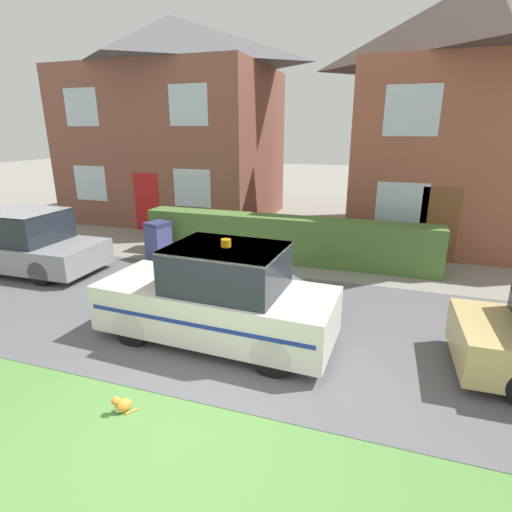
# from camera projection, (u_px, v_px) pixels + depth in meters

# --- Properties ---
(ground_plane) EXTENTS (80.00, 80.00, 0.00)m
(ground_plane) POSITION_uv_depth(u_px,v_px,m) (180.00, 435.00, 4.91)
(ground_plane) COLOR gray
(road_strip) EXTENTS (28.00, 5.22, 0.01)m
(road_strip) POSITION_uv_depth(u_px,v_px,m) (260.00, 321.00, 7.82)
(road_strip) COLOR #5B5B60
(road_strip) RESTS_ON ground
(lawn_verge) EXTENTS (28.00, 2.22, 0.01)m
(lawn_verge) POSITION_uv_depth(u_px,v_px,m) (158.00, 466.00, 4.45)
(lawn_verge) COLOR #568C42
(lawn_verge) RESTS_ON ground
(garden_hedge) EXTENTS (8.32, 0.75, 1.27)m
(garden_hedge) POSITION_uv_depth(u_px,v_px,m) (284.00, 239.00, 11.27)
(garden_hedge) COLOR #4C7233
(garden_hedge) RESTS_ON ground
(police_car) EXTENTS (4.19, 1.77, 1.87)m
(police_car) POSITION_uv_depth(u_px,v_px,m) (218.00, 298.00, 6.90)
(police_car) COLOR black
(police_car) RESTS_ON road_strip
(cat) EXTENTS (0.30, 0.26, 0.28)m
(cat) POSITION_uv_depth(u_px,v_px,m) (122.00, 405.00, 5.27)
(cat) COLOR orange
(cat) RESTS_ON ground
(neighbour_car_near) EXTENTS (4.46, 1.86, 1.59)m
(neighbour_car_near) POSITION_uv_depth(u_px,v_px,m) (22.00, 243.00, 10.50)
(neighbour_car_near) COLOR black
(neighbour_car_near) RESTS_ON road_strip
(house_left) EXTENTS (8.17, 6.03, 7.78)m
(house_left) POSITION_uv_depth(u_px,v_px,m) (175.00, 120.00, 16.36)
(house_left) COLOR brown
(house_left) RESTS_ON ground
(house_right) EXTENTS (7.12, 6.58, 7.96)m
(house_right) POSITION_uv_depth(u_px,v_px,m) (470.00, 114.00, 12.75)
(house_right) COLOR #93513D
(house_right) RESTS_ON ground
(wheelie_bin) EXTENTS (0.70, 0.74, 1.08)m
(wheelie_bin) POSITION_uv_depth(u_px,v_px,m) (158.00, 240.00, 11.51)
(wheelie_bin) COLOR #474C8C
(wheelie_bin) RESTS_ON ground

